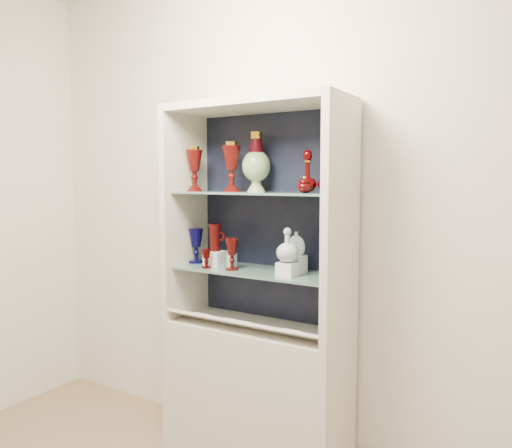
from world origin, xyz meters
The scene contains 31 objects.
wall_back centered at (0.00, 1.75, 1.40)m, with size 3.50×0.02×2.80m, color beige.
cabinet_base centered at (0.00, 1.53, 0.38)m, with size 1.00×0.40×0.75m, color beige.
cabinet_back_panel centered at (0.00, 1.72, 1.32)m, with size 0.98×0.02×1.15m, color black.
cabinet_side_left centered at (-0.48, 1.53, 1.32)m, with size 0.04×0.40×1.15m, color beige.
cabinet_side_right centered at (0.48, 1.53, 1.32)m, with size 0.04×0.40×1.15m, color beige.
cabinet_top_cap centered at (0.00, 1.53, 1.92)m, with size 1.00×0.40×0.04m, color beige.
shelf_lower centered at (0.00, 1.55, 1.04)m, with size 0.92×0.34×0.01m, color slate.
shelf_upper centered at (0.00, 1.55, 1.46)m, with size 0.92×0.34×0.01m, color slate.
label_ledge centered at (0.00, 1.42, 0.78)m, with size 0.92×0.18×0.01m, color beige.
label_card_0 centered at (0.01, 1.42, 0.80)m, with size 0.10×0.07×0.00m, color white.
label_card_1 centered at (0.29, 1.42, 0.80)m, with size 0.10×0.07×0.00m, color white.
label_card_2 centered at (-0.25, 1.42, 0.80)m, with size 0.10×0.07×0.00m, color white.
label_card_3 centered at (-0.05, 1.42, 0.80)m, with size 0.10×0.07×0.00m, color white.
pedestal_lamp_left centered at (-0.40, 1.52, 1.60)m, with size 0.10×0.10×0.25m, color #4A0A07, non-canonical shape.
pedestal_lamp_right centered at (-0.17, 1.55, 1.60)m, with size 0.10×0.10×0.27m, color #4A0A07, non-canonical shape.
enamel_urn centered at (-0.06, 1.62, 1.63)m, with size 0.16×0.16×0.32m, color #0E4F1E, non-canonical shape.
ruby_decanter_a centered at (0.28, 1.57, 1.59)m, with size 0.09×0.09×0.24m, color #410101, non-canonical shape.
ruby_decanter_b centered at (0.38, 1.60, 1.59)m, with size 0.10×0.10×0.23m, color #410101, non-canonical shape.
lidded_bowl centered at (0.30, 1.49, 1.51)m, with size 0.07×0.07×0.08m, color #410101, non-canonical shape.
cobalt_goblet centered at (-0.43, 1.56, 1.15)m, with size 0.09×0.09×0.20m, color #070439, non-canonical shape.
ruby_goblet_tall centered at (-0.12, 1.48, 1.14)m, with size 0.07×0.07×0.17m, color #4A0A07, non-canonical shape.
ruby_goblet_small centered at (-0.27, 1.46, 1.10)m, with size 0.05×0.05×0.10m, color #410101, non-canonical shape.
riser_ruby_pitcher centered at (-0.29, 1.55, 1.09)m, with size 0.10×0.10×0.08m, color silver.
ruby_pitcher centered at (-0.29, 1.55, 1.21)m, with size 0.12×0.07×0.16m, color #4A0A07, non-canonical shape.
clear_square_bottle centered at (-0.16, 1.53, 1.11)m, with size 0.04×0.04×0.12m, color #A1B5BC, non-canonical shape.
riser_flat_flask centered at (0.21, 1.59, 1.09)m, with size 0.09×0.09×0.09m, color silver.
flat_flask centered at (0.21, 1.59, 1.21)m, with size 0.09×0.04×0.13m, color #A9B6BF, non-canonical shape.
riser_clear_round_decanter centered at (0.22, 1.48, 1.08)m, with size 0.09×0.09×0.07m, color silver.
clear_round_decanter centered at (0.22, 1.48, 1.20)m, with size 0.11×0.11×0.17m, color #A1B5BC, non-canonical shape.
riser_cameo_medallion centered at (0.43, 1.63, 1.10)m, with size 0.08×0.08×0.10m, color silver.
cameo_medallion centered at (0.43, 1.63, 1.21)m, with size 0.11×0.04×0.13m, color black, non-canonical shape.
Camera 1 is at (1.39, -0.70, 1.54)m, focal length 35.00 mm.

